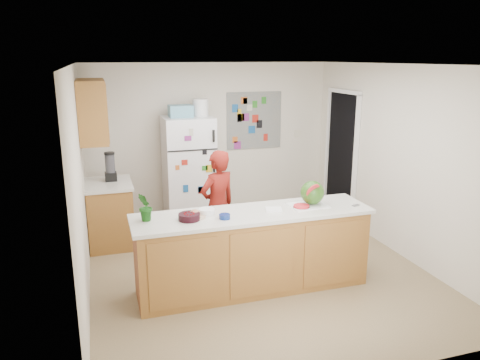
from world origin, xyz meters
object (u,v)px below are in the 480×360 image
object	(u,v)px
watermelon	(312,193)
cherry_bowl	(189,217)
refrigerator	(189,171)
person	(218,206)

from	to	relation	value
watermelon	cherry_bowl	bearing A→B (deg)	-176.65
watermelon	refrigerator	bearing A→B (deg)	112.82
refrigerator	watermelon	xyz separation A→B (m)	(0.98, -2.34, 0.22)
person	watermelon	size ratio (longest dim) A/B	5.32
person	watermelon	distance (m)	1.30
person	cherry_bowl	size ratio (longest dim) A/B	6.36
refrigerator	cherry_bowl	bearing A→B (deg)	-101.12
refrigerator	person	distance (m)	1.46
refrigerator	cherry_bowl	world-z (taller)	refrigerator
watermelon	person	bearing A→B (deg)	135.57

